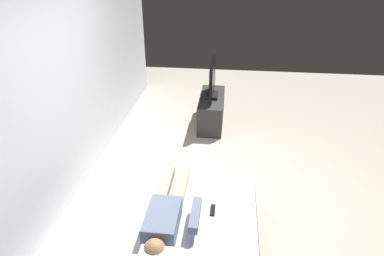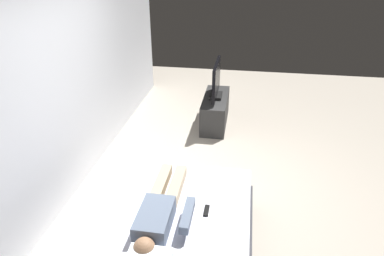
{
  "view_description": "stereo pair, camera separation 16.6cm",
  "coord_description": "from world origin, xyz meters",
  "px_view_note": "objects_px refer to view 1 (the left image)",
  "views": [
    {
      "loc": [
        -3.41,
        -0.24,
        2.73
      ],
      "look_at": [
        0.45,
        0.22,
        0.69
      ],
      "focal_mm": 32.24,
      "sensor_mm": 36.0,
      "label": 1
    },
    {
      "loc": [
        -3.39,
        -0.41,
        2.73
      ],
      "look_at": [
        0.45,
        0.22,
        0.69
      ],
      "focal_mm": 32.24,
      "sensor_mm": 36.0,
      "label": 2
    }
  ],
  "objects_px": {
    "bed": "(173,243)",
    "person": "(167,211)",
    "tv_stand": "(211,110)",
    "tv": "(212,81)",
    "remote": "(213,210)"
  },
  "relations": [
    {
      "from": "tv",
      "to": "person",
      "type": "bearing_deg",
      "value": 176.19
    },
    {
      "from": "person",
      "to": "tv_stand",
      "type": "distance_m",
      "value": 3.07
    },
    {
      "from": "remote",
      "to": "tv_stand",
      "type": "height_order",
      "value": "remote"
    },
    {
      "from": "person",
      "to": "tv",
      "type": "relative_size",
      "value": 1.43
    },
    {
      "from": "bed",
      "to": "remote",
      "type": "xyz_separation_m",
      "value": [
        0.18,
        -0.36,
        0.29
      ]
    },
    {
      "from": "bed",
      "to": "tv",
      "type": "distance_m",
      "value": 3.12
    },
    {
      "from": "person",
      "to": "remote",
      "type": "bearing_deg",
      "value": -69.53
    },
    {
      "from": "bed",
      "to": "tv_stand",
      "type": "xyz_separation_m",
      "value": [
        3.07,
        -0.16,
        -0.01
      ]
    },
    {
      "from": "bed",
      "to": "person",
      "type": "bearing_deg",
      "value": 58.48
    },
    {
      "from": "person",
      "to": "remote",
      "type": "relative_size",
      "value": 8.4
    },
    {
      "from": "person",
      "to": "bed",
      "type": "bearing_deg",
      "value": -121.52
    },
    {
      "from": "tv_stand",
      "to": "tv",
      "type": "relative_size",
      "value": 1.25
    },
    {
      "from": "remote",
      "to": "tv",
      "type": "relative_size",
      "value": 0.17
    },
    {
      "from": "tv_stand",
      "to": "tv",
      "type": "bearing_deg",
      "value": -176.42
    },
    {
      "from": "bed",
      "to": "remote",
      "type": "bearing_deg",
      "value": -63.29
    }
  ]
}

